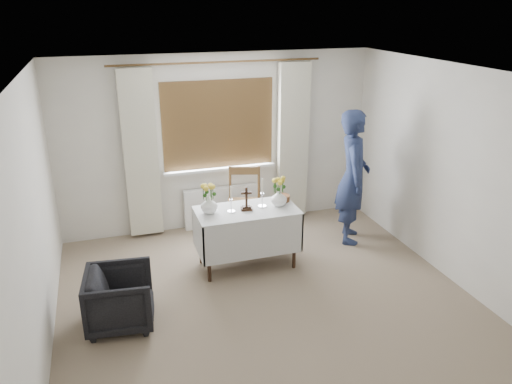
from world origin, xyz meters
TOP-DOWN VIEW (x-y plane):
  - ground at (0.00, 0.00)m, footprint 5.00×5.00m
  - altar_table at (0.01, 1.15)m, footprint 1.24×0.64m
  - wooden_chair at (0.20, 1.88)m, footprint 0.58×0.58m
  - armchair at (-1.57, 0.36)m, footprint 0.74×0.72m
  - person at (1.60, 1.44)m, footprint 0.67×0.79m
  - radiator at (0.00, 2.42)m, footprint 1.10×0.10m
  - wooden_cross at (0.01, 1.15)m, footprint 0.15×0.12m
  - candlestick_left at (-0.18, 1.15)m, footprint 0.12×0.12m
  - candlestick_right at (0.22, 1.19)m, footprint 0.13×0.13m
  - flower_vase_left at (-0.44, 1.19)m, footprint 0.27×0.27m
  - flower_vase_right at (0.43, 1.16)m, footprint 0.21×0.21m
  - wicker_basket at (0.53, 1.30)m, footprint 0.20×0.20m

SIDE VIEW (x-z plane):
  - ground at x=0.00m, z-range 0.00..0.00m
  - radiator at x=0.00m, z-range 0.00..0.60m
  - armchair at x=-1.57m, z-range 0.00..0.61m
  - altar_table at x=0.01m, z-range 0.00..0.76m
  - wooden_chair at x=0.20m, z-range 0.00..1.01m
  - wicker_basket at x=0.53m, z-range 0.76..0.84m
  - flower_vase_right at x=0.43m, z-range 0.76..0.97m
  - flower_vase_left at x=-0.44m, z-range 0.76..0.98m
  - wooden_cross at x=0.01m, z-range 0.76..1.06m
  - person at x=1.60m, z-range 0.00..1.84m
  - candlestick_left at x=-0.18m, z-range 0.76..1.09m
  - candlestick_right at x=0.22m, z-range 0.76..1.13m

